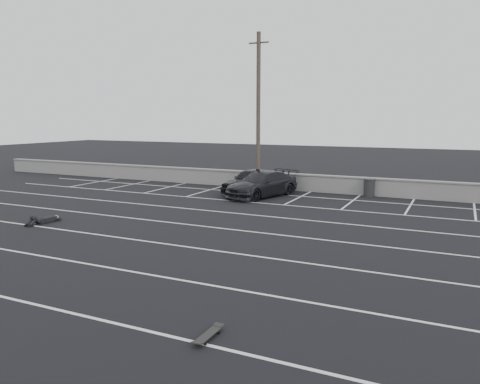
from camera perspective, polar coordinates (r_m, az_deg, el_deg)
The scene contains 9 objects.
ground at distance 17.08m, azimuth -8.39°, elevation -6.38°, with size 120.00×120.00×0.00m, color black.
seawall at distance 29.41m, azimuth 6.87°, elevation 1.25°, with size 50.00×0.45×1.06m.
stall_lines at distance 20.80m, azimuth -1.83°, elevation -3.47°, with size 36.00×20.05×0.01m.
car_left at distance 28.19m, azimuth 1.41°, elevation 1.38°, with size 1.77×4.40×1.50m, color black.
car_right at distance 26.98m, azimuth 2.69°, elevation 0.97°, with size 2.02×4.96×1.44m, color black.
utility_pole at distance 29.20m, azimuth 2.24°, elevation 9.74°, with size 1.28×0.26×9.61m.
trash_bin at distance 27.94m, azimuth 15.47°, elevation 0.52°, with size 0.88×0.88×1.03m.
person at distance 22.12m, azimuth -22.36°, elevation -2.85°, with size 0.88×2.15×0.43m, color black, non-canonical shape.
skateboard at distance 10.12m, azimuth -3.90°, elevation -17.00°, with size 0.24×0.84×0.10m.
Camera 1 is at (9.21, -13.65, 4.52)m, focal length 35.00 mm.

